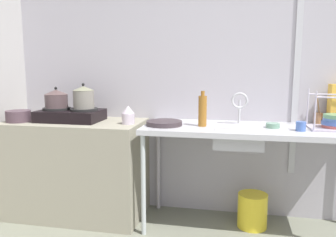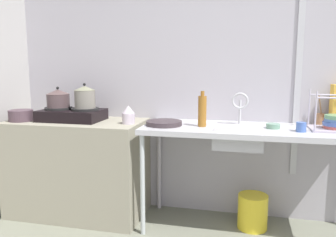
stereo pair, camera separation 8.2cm
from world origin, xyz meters
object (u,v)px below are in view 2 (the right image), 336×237
Objects in this scene: pot_beside_stove at (21,115)px; bottle_by_sink at (202,111)px; stove at (72,114)px; cup_by_rack at (301,127)px; pot_on_left_burner at (58,98)px; utensil_jar at (320,119)px; frying_pan at (164,123)px; percolator at (128,115)px; dish_rack at (336,123)px; small_bowl_on_drainboard at (273,126)px; sink_basin at (238,137)px; faucet at (240,103)px; pot_on_right_burner at (85,97)px; bucket_on_floor at (253,212)px.

pot_beside_stove is 1.53m from bottle_by_sink.
stove reaches higher than cup_by_rack.
pot_on_left_burner reaches higher than utensil_jar.
pot_on_left_burner is 0.96m from frying_pan.
frying_pan is at bearing -3.61° from stove.
dish_rack is at bearing 2.82° from percolator.
stove is at bearing -173.29° from utensil_jar.
small_bowl_on_drainboard is at bearing 3.87° from frying_pan.
sink_basin is at bearing 0.41° from percolator.
percolator is 0.52× the size of frying_pan.
small_bowl_on_drainboard is at bearing 9.88° from sink_basin.
pot_on_left_burner is 1.54m from sink_basin.
faucet is 0.94× the size of bottle_by_sink.
percolator is 0.60m from bottle_by_sink.
dish_rack is 3.45× the size of small_bowl_on_drainboard.
stove is at bearing -179.86° from small_bowl_on_drainboard.
faucet is (1.40, 0.12, 0.12)m from stove.
stove is 0.82m from frying_pan.
pot_on_left_burner reaches higher than small_bowl_on_drainboard.
pot_on_right_burner is 1.42× the size of percolator.
pot_on_left_burner is 0.68× the size of frying_pan.
cup_by_rack is at bearing -154.96° from dish_rack.
pot_on_left_burner is 0.82× the size of utensil_jar.
small_bowl_on_drainboard is at bearing 0.13° from pot_on_left_burner.
frying_pan is at bearing -176.20° from bottle_by_sink.
faucet is 0.93× the size of bucket_on_floor.
pot_beside_stove is 0.85× the size of utensil_jar.
percolator reaches higher than stove.
utensil_jar is at bearing 8.39° from pot_beside_stove.
bottle_by_sink is at bearing 3.32° from pot_beside_stove.
percolator is at bearing 178.11° from cup_by_rack.
utensil_jar is (0.62, 0.12, -0.12)m from faucet.
pot_on_left_burner reaches higher than frying_pan.
sink_basin is at bearing -148.34° from bucket_on_floor.
bottle_by_sink reaches higher than pot_beside_stove.
utensil_jar reaches higher than pot_beside_stove.
pot_beside_stove is 2.07m from bucket_on_floor.
cup_by_rack reaches higher than bucket_on_floor.
faucet is at bearing 4.92° from stove.
small_bowl_on_drainboard is at bearing 153.02° from cup_by_rack.
pot_on_right_burner is 0.59× the size of dish_rack.
bucket_on_floor is (0.41, 0.07, -0.81)m from bottle_by_sink.
dish_rack is 1.51× the size of utensil_jar.
stove is at bearing 180.00° from pot_on_right_burner.
pot_on_right_burner reaches higher than bottle_by_sink.
dish_rack reaches higher than stove.
pot_on_right_burner is 0.89× the size of utensil_jar.
small_bowl_on_drainboard is at bearing 0.14° from stove.
stove reaches higher than sink_basin.
stove reaches higher than small_bowl_on_drainboard.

